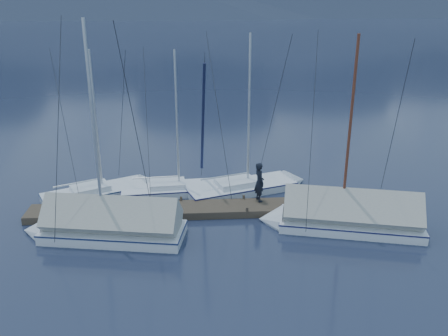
{
  "coord_description": "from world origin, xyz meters",
  "views": [
    {
      "loc": [
        -1.36,
        -18.04,
        9.61
      ],
      "look_at": [
        0.0,
        2.0,
        2.2
      ],
      "focal_mm": 38.0,
      "sensor_mm": 36.0,
      "label": 1
    }
  ],
  "objects_px": {
    "sailboat_open_left": "(111,191)",
    "sailboat_open_mid": "(187,189)",
    "sailboat_open_right": "(256,186)",
    "sailboat_covered_far": "(100,227)",
    "sailboat_covered_near": "(338,218)",
    "person": "(259,182)"
  },
  "relations": [
    {
      "from": "sailboat_covered_near",
      "to": "sailboat_covered_far",
      "type": "distance_m",
      "value": 10.16
    },
    {
      "from": "sailboat_open_mid",
      "to": "person",
      "type": "bearing_deg",
      "value": -31.16
    },
    {
      "from": "sailboat_open_mid",
      "to": "sailboat_open_right",
      "type": "height_order",
      "value": "sailboat_open_right"
    },
    {
      "from": "sailboat_open_mid",
      "to": "sailboat_covered_near",
      "type": "xyz_separation_m",
      "value": [
        6.56,
        -4.39,
        0.32
      ]
    },
    {
      "from": "sailboat_open_left",
      "to": "person",
      "type": "relative_size",
      "value": 4.19
    },
    {
      "from": "sailboat_open_mid",
      "to": "sailboat_covered_near",
      "type": "distance_m",
      "value": 7.89
    },
    {
      "from": "sailboat_open_right",
      "to": "sailboat_open_left",
      "type": "bearing_deg",
      "value": -179.79
    },
    {
      "from": "sailboat_open_mid",
      "to": "person",
      "type": "height_order",
      "value": "sailboat_open_mid"
    },
    {
      "from": "sailboat_open_mid",
      "to": "sailboat_covered_far",
      "type": "height_order",
      "value": "sailboat_covered_far"
    },
    {
      "from": "sailboat_open_mid",
      "to": "sailboat_open_right",
      "type": "bearing_deg",
      "value": 2.17
    },
    {
      "from": "sailboat_open_right",
      "to": "sailboat_covered_near",
      "type": "distance_m",
      "value": 5.44
    },
    {
      "from": "sailboat_open_right",
      "to": "person",
      "type": "height_order",
      "value": "sailboat_open_right"
    },
    {
      "from": "sailboat_covered_near",
      "to": "sailboat_covered_far",
      "type": "height_order",
      "value": "sailboat_covered_far"
    },
    {
      "from": "sailboat_open_right",
      "to": "sailboat_covered_far",
      "type": "xyz_separation_m",
      "value": [
        -7.15,
        -4.7,
        0.32
      ]
    },
    {
      "from": "sailboat_open_left",
      "to": "sailboat_open_right",
      "type": "distance_m",
      "value": 7.46
    },
    {
      "from": "person",
      "to": "sailboat_covered_far",
      "type": "bearing_deg",
      "value": 96.09
    },
    {
      "from": "sailboat_open_right",
      "to": "person",
      "type": "relative_size",
      "value": 4.58
    },
    {
      "from": "person",
      "to": "sailboat_open_mid",
      "type": "bearing_deg",
      "value": 45.3
    },
    {
      "from": "sailboat_open_left",
      "to": "sailboat_open_mid",
      "type": "relative_size",
      "value": 1.01
    },
    {
      "from": "sailboat_open_left",
      "to": "sailboat_covered_near",
      "type": "distance_m",
      "value": 11.4
    },
    {
      "from": "sailboat_open_right",
      "to": "sailboat_covered_near",
      "type": "relative_size",
      "value": 0.96
    },
    {
      "from": "sailboat_open_left",
      "to": "sailboat_open_mid",
      "type": "distance_m",
      "value": 3.92
    }
  ]
}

